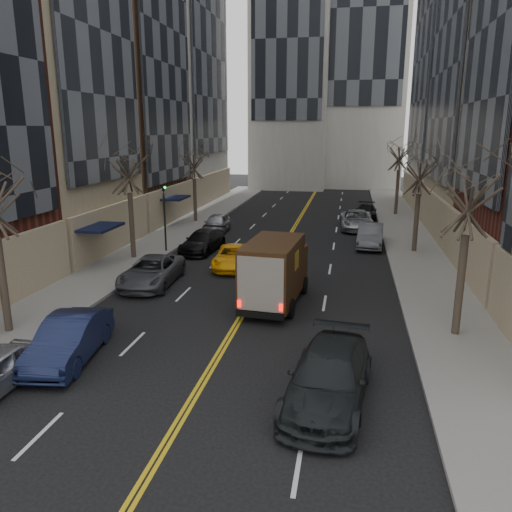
{
  "coord_description": "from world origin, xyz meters",
  "views": [
    {
      "loc": [
        4.44,
        -8.53,
        8.02
      ],
      "look_at": [
        0.23,
        13.8,
        2.2
      ],
      "focal_mm": 35.0,
      "sensor_mm": 36.0,
      "label": 1
    }
  ],
  "objects_px": {
    "observer_sedan": "(329,378)",
    "taxi": "(234,257)",
    "pedestrian": "(272,257)",
    "ups_truck": "(275,272)"
  },
  "relations": [
    {
      "from": "observer_sedan",
      "to": "pedestrian",
      "type": "relative_size",
      "value": 3.41
    },
    {
      "from": "ups_truck",
      "to": "taxi",
      "type": "relative_size",
      "value": 1.27
    },
    {
      "from": "observer_sedan",
      "to": "taxi",
      "type": "distance_m",
      "value": 15.5
    },
    {
      "from": "pedestrian",
      "to": "observer_sedan",
      "type": "bearing_deg",
      "value": -149.46
    },
    {
      "from": "observer_sedan",
      "to": "pedestrian",
      "type": "height_order",
      "value": "pedestrian"
    },
    {
      "from": "taxi",
      "to": "pedestrian",
      "type": "distance_m",
      "value": 2.45
    },
    {
      "from": "ups_truck",
      "to": "taxi",
      "type": "xyz_separation_m",
      "value": [
        -3.36,
        5.9,
        -0.94
      ]
    },
    {
      "from": "ups_truck",
      "to": "taxi",
      "type": "distance_m",
      "value": 6.86
    },
    {
      "from": "taxi",
      "to": "pedestrian",
      "type": "bearing_deg",
      "value": -15.82
    },
    {
      "from": "ups_truck",
      "to": "pedestrian",
      "type": "xyz_separation_m",
      "value": [
        -0.96,
        5.46,
        -0.73
      ]
    }
  ]
}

